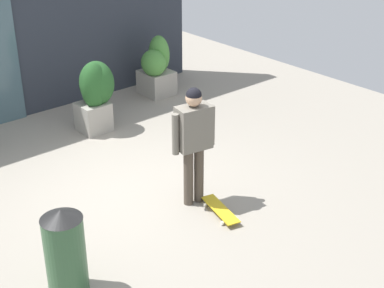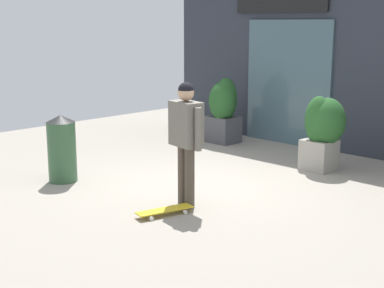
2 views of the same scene
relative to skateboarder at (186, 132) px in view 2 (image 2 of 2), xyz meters
name	(u,v)px [view 2 (image 2 of 2)]	position (x,y,z in m)	size (l,w,h in m)	color
ground_plane	(201,186)	(-0.51, 0.81, -1.00)	(12.00, 12.00, 0.00)	gray
building_facade	(331,46)	(-0.55, 4.32, 0.94)	(7.62, 0.31, 3.94)	#2D333D
skateboarder	(186,132)	(0.00, 0.00, 0.00)	(0.62, 0.33, 1.64)	#4C4238
skateboard	(165,210)	(0.07, -0.45, -0.94)	(0.37, 0.77, 0.08)	gold
planter_box_left	(223,108)	(-2.30, 3.30, -0.30)	(0.66, 0.63, 1.31)	#47474C
planter_box_right	(323,129)	(0.28, 2.84, -0.31)	(0.66, 0.58, 1.23)	gray
trash_bin	(62,148)	(-2.18, -0.49, -0.49)	(0.44, 0.44, 1.02)	#335938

